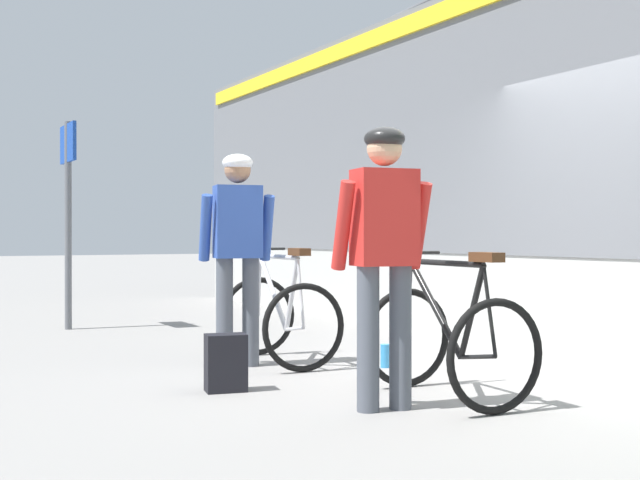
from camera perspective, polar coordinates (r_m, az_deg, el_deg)
The scene contains 8 objects.
ground_plane at distance 6.34m, azimuth 11.52°, elevation -9.57°, with size 80.00×80.00×0.00m, color gray.
cyclist_near_in_red at distance 5.15m, azimuth 4.45°, elevation -0.07°, with size 0.64×0.37×1.76m.
cyclist_far_in_blue at distance 6.87m, azimuth -5.71°, elevation 0.04°, with size 0.65×0.39×1.76m.
bicycle_near_black at distance 5.56m, azimuth 8.84°, elevation -6.78°, with size 0.77×1.11×0.99m.
bicycle_far_silver at distance 7.05m, azimuth -2.79°, elevation -5.26°, with size 0.78×1.11×0.99m.
backpack_on_platform at distance 5.85m, azimuth -6.52°, elevation -8.41°, with size 0.28×0.18×0.40m, color black.
water_bottle_near_the_bikes at distance 6.87m, azimuth 4.50°, elevation -7.97°, with size 0.07×0.07×0.19m, color #338CCC.
platform_sign_post at distance 9.98m, azimuth -16.99°, elevation 3.39°, with size 0.08×0.70×2.40m.
Camera 1 is at (-4.03, -4.76, 1.09)m, focal length 46.38 mm.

